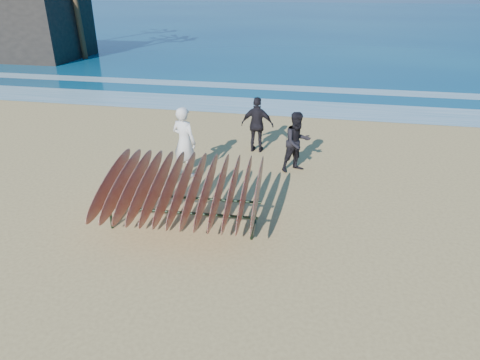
# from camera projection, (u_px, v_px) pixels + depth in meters

# --- Properties ---
(ground) EXTENTS (120.00, 120.00, 0.00)m
(ground) POSITION_uv_depth(u_px,v_px,m) (232.00, 239.00, 8.65)
(ground) COLOR tan
(ground) RESTS_ON ground
(ocean) EXTENTS (160.00, 160.00, 0.00)m
(ocean) POSITION_uv_depth(u_px,v_px,m) (320.00, 19.00, 57.45)
(ocean) COLOR navy
(ocean) RESTS_ON ground
(foam_near) EXTENTS (160.00, 160.00, 0.00)m
(foam_near) POSITION_uv_depth(u_px,v_px,m) (284.00, 107.00, 17.52)
(foam_near) COLOR white
(foam_near) RESTS_ON ground
(foam_far) EXTENTS (160.00, 160.00, 0.00)m
(foam_far) POSITION_uv_depth(u_px,v_px,m) (292.00, 88.00, 20.63)
(foam_far) COLOR white
(foam_far) RESTS_ON ground
(surfboard_rack) EXTENTS (3.30, 2.69, 1.43)m
(surfboard_rack) POSITION_uv_depth(u_px,v_px,m) (182.00, 188.00, 8.75)
(surfboard_rack) COLOR black
(surfboard_rack) RESTS_ON ground
(person_white) EXTENTS (0.79, 0.64, 1.87)m
(person_white) POSITION_uv_depth(u_px,v_px,m) (184.00, 142.00, 11.10)
(person_white) COLOR silver
(person_white) RESTS_ON ground
(person_dark_a) EXTENTS (1.01, 0.97, 1.65)m
(person_dark_a) POSITION_uv_depth(u_px,v_px,m) (297.00, 142.00, 11.42)
(person_dark_a) COLOR black
(person_dark_a) RESTS_ON ground
(person_dark_b) EXTENTS (1.00, 0.45, 1.67)m
(person_dark_b) POSITION_uv_depth(u_px,v_px,m) (257.00, 125.00, 12.74)
(person_dark_b) COLOR black
(person_dark_b) RESTS_ON ground
(building) EXTENTS (9.45, 5.25, 4.20)m
(building) POSITION_uv_depth(u_px,v_px,m) (9.00, 24.00, 28.13)
(building) COLOR #2D2823
(building) RESTS_ON ground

